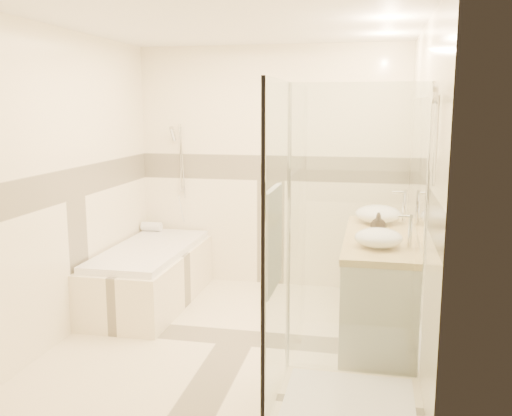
% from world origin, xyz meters
% --- Properties ---
extents(room, '(2.82, 3.02, 2.52)m').
position_xyz_m(room, '(0.06, 0.01, 1.26)').
color(room, '#FAEDC7').
rests_on(room, ground).
extents(bathtub, '(0.75, 1.70, 0.56)m').
position_xyz_m(bathtub, '(-1.02, 0.65, 0.31)').
color(bathtub, '#FFF1CB').
rests_on(bathtub, ground).
extents(vanity, '(0.58, 1.62, 0.85)m').
position_xyz_m(vanity, '(1.12, 0.30, 0.43)').
color(vanity, white).
rests_on(vanity, ground).
extents(shower_enclosure, '(0.96, 0.93, 2.04)m').
position_xyz_m(shower_enclosure, '(0.83, -0.97, 0.51)').
color(shower_enclosure, '#FFF1CB').
rests_on(shower_enclosure, ground).
extents(vessel_sink_near, '(0.40, 0.40, 0.16)m').
position_xyz_m(vessel_sink_near, '(1.10, 0.82, 0.93)').
color(vessel_sink_near, white).
rests_on(vessel_sink_near, vanity).
extents(vessel_sink_far, '(0.36, 0.36, 0.14)m').
position_xyz_m(vessel_sink_far, '(1.10, -0.09, 0.92)').
color(vessel_sink_far, white).
rests_on(vessel_sink_far, vanity).
extents(faucet_near, '(0.13, 0.03, 0.30)m').
position_xyz_m(faucet_near, '(1.32, 0.82, 1.03)').
color(faucet_near, silver).
rests_on(faucet_near, vanity).
extents(faucet_far, '(0.11, 0.03, 0.26)m').
position_xyz_m(faucet_far, '(1.32, -0.09, 1.00)').
color(faucet_far, silver).
rests_on(faucet_far, vanity).
extents(amenity_bottle_a, '(0.11, 0.11, 0.18)m').
position_xyz_m(amenity_bottle_a, '(1.10, 0.29, 0.94)').
color(amenity_bottle_a, black).
rests_on(amenity_bottle_a, vanity).
extents(amenity_bottle_b, '(0.16, 0.16, 0.17)m').
position_xyz_m(amenity_bottle_b, '(1.10, 0.39, 0.94)').
color(amenity_bottle_b, black).
rests_on(amenity_bottle_b, vanity).
extents(folded_towels, '(0.17, 0.25, 0.07)m').
position_xyz_m(folded_towels, '(1.10, 0.99, 0.89)').
color(folded_towels, white).
rests_on(folded_towels, vanity).
extents(rolled_towel, '(0.21, 0.10, 0.10)m').
position_xyz_m(rolled_towel, '(-1.27, 1.32, 0.61)').
color(rolled_towel, white).
rests_on(rolled_towel, bathtub).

